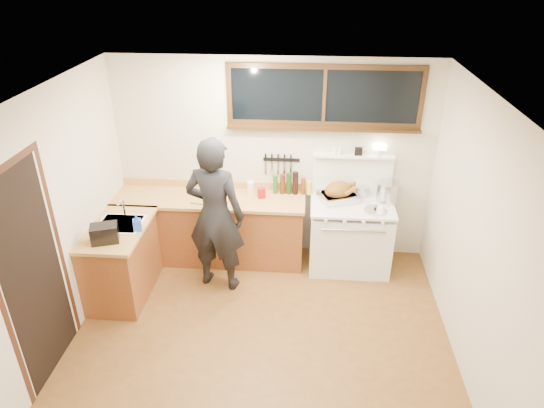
# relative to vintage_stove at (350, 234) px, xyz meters

# --- Properties ---
(ground_plane) EXTENTS (4.00, 3.50, 0.02)m
(ground_plane) POSITION_rel_vintage_stove_xyz_m (-1.00, -1.41, -0.48)
(ground_plane) COLOR brown
(room_shell) EXTENTS (4.10, 3.60, 2.65)m
(room_shell) POSITION_rel_vintage_stove_xyz_m (-1.00, -1.41, 1.18)
(room_shell) COLOR beige
(room_shell) RESTS_ON ground
(counter_back) EXTENTS (2.44, 0.64, 1.00)m
(counter_back) POSITION_rel_vintage_stove_xyz_m (-1.80, 0.04, -0.01)
(counter_back) COLOR brown
(counter_back) RESTS_ON ground
(counter_left) EXTENTS (0.64, 1.09, 0.90)m
(counter_left) POSITION_rel_vintage_stove_xyz_m (-2.70, -0.79, -0.01)
(counter_left) COLOR brown
(counter_left) RESTS_ON ground
(sink_unit) EXTENTS (0.50, 0.45, 0.37)m
(sink_unit) POSITION_rel_vintage_stove_xyz_m (-2.68, -0.71, 0.38)
(sink_unit) COLOR white
(sink_unit) RESTS_ON counter_left
(vintage_stove) EXTENTS (1.02, 0.74, 1.57)m
(vintage_stove) POSITION_rel_vintage_stove_xyz_m (0.00, 0.00, 0.00)
(vintage_stove) COLOR white
(vintage_stove) RESTS_ON ground
(back_window) EXTENTS (2.32, 0.13, 0.77)m
(back_window) POSITION_rel_vintage_stove_xyz_m (-0.40, 0.31, 1.60)
(back_window) COLOR black
(back_window) RESTS_ON room_shell
(left_doorway) EXTENTS (0.02, 1.04, 2.17)m
(left_doorway) POSITION_rel_vintage_stove_xyz_m (-2.99, -1.96, 0.62)
(left_doorway) COLOR black
(left_doorway) RESTS_ON ground
(knife_strip) EXTENTS (0.46, 0.03, 0.28)m
(knife_strip) POSITION_rel_vintage_stove_xyz_m (-0.92, 0.32, 0.84)
(knife_strip) COLOR black
(knife_strip) RESTS_ON room_shell
(man) EXTENTS (0.77, 0.59, 1.91)m
(man) POSITION_rel_vintage_stove_xyz_m (-1.61, -0.53, 0.49)
(man) COLOR black
(man) RESTS_ON ground
(soap_bottle) EXTENTS (0.11, 0.11, 0.20)m
(soap_bottle) POSITION_rel_vintage_stove_xyz_m (-2.43, -0.83, 0.53)
(soap_bottle) COLOR blue
(soap_bottle) RESTS_ON counter_left
(toaster) EXTENTS (0.33, 0.28, 0.19)m
(toaster) POSITION_rel_vintage_stove_xyz_m (-2.70, -1.08, 0.53)
(toaster) COLOR black
(toaster) RESTS_ON counter_left
(cutting_board) EXTENTS (0.49, 0.40, 0.15)m
(cutting_board) POSITION_rel_vintage_stove_xyz_m (-1.74, -0.03, 0.49)
(cutting_board) COLOR tan
(cutting_board) RESTS_ON counter_back
(roast_turkey) EXTENTS (0.54, 0.49, 0.25)m
(roast_turkey) POSITION_rel_vintage_stove_xyz_m (-0.17, 0.07, 0.54)
(roast_turkey) COLOR silver
(roast_turkey) RESTS_ON vintage_stove
(stockpot) EXTENTS (0.36, 0.36, 0.25)m
(stockpot) POSITION_rel_vintage_stove_xyz_m (0.43, 0.10, 0.56)
(stockpot) COLOR silver
(stockpot) RESTS_ON vintage_stove
(saucepan) EXTENTS (0.21, 0.31, 0.13)m
(saucepan) POSITION_rel_vintage_stove_xyz_m (0.12, 0.23, 0.50)
(saucepan) COLOR silver
(saucepan) RESTS_ON vintage_stove
(pot_lid) EXTENTS (0.35, 0.35, 0.04)m
(pot_lid) POSITION_rel_vintage_stove_xyz_m (0.26, -0.17, 0.45)
(pot_lid) COLOR silver
(pot_lid) RESTS_ON vintage_stove
(coffee_tin) EXTENTS (0.11, 0.10, 0.14)m
(coffee_tin) POSITION_rel_vintage_stove_xyz_m (-1.13, 0.07, 0.50)
(coffee_tin) COLOR maroon
(coffee_tin) RESTS_ON counter_back
(pitcher) EXTENTS (0.12, 0.12, 0.17)m
(pitcher) POSITION_rel_vintage_stove_xyz_m (-1.28, 0.17, 0.52)
(pitcher) COLOR white
(pitcher) RESTS_ON counter_back
(bottle_cluster) EXTENTS (0.49, 0.07, 0.30)m
(bottle_cluster) POSITION_rel_vintage_stove_xyz_m (-0.77, 0.22, 0.56)
(bottle_cluster) COLOR black
(bottle_cluster) RESTS_ON counter_back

